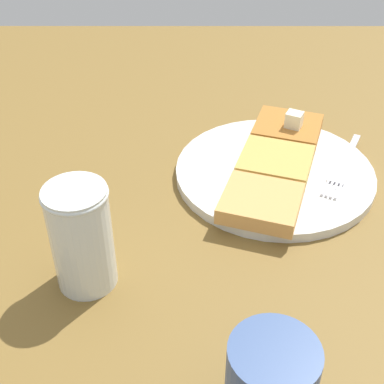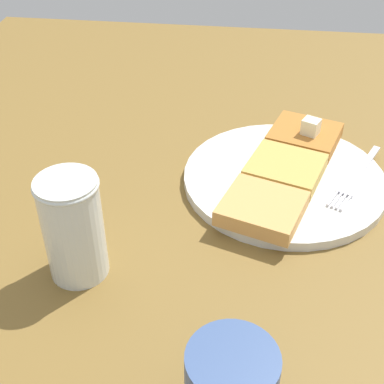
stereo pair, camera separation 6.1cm
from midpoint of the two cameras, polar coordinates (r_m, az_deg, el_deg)
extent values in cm
cube|color=brown|center=(72.91, 6.72, 1.06)|extent=(109.27, 109.27, 2.75)
cylinder|color=silver|center=(71.00, 12.22, 1.27)|extent=(26.07, 26.07, 1.28)
torus|color=#553520|center=(70.86, 12.24, 1.42)|extent=(26.07, 26.07, 0.80)
cube|color=#B26E2D|center=(77.52, 14.13, 5.74)|extent=(10.86, 11.21, 1.98)
cube|color=gold|center=(70.07, 12.39, 2.35)|extent=(10.86, 11.21, 1.98)
cube|color=tan|center=(63.01, 10.25, -1.83)|extent=(10.86, 11.21, 1.98)
cube|color=#F4EFCB|center=(75.78, 14.84, 6.68)|extent=(2.73, 2.83, 2.19)
cube|color=silver|center=(75.31, 20.20, 2.69)|extent=(9.37, 5.22, 0.36)
cube|color=silver|center=(70.05, 18.69, 0.25)|extent=(3.48, 3.21, 0.36)
cube|color=silver|center=(67.52, 18.56, -1.26)|extent=(3.01, 1.70, 0.36)
cube|color=silver|center=(67.60, 18.12, -1.11)|extent=(3.01, 1.70, 0.36)
cube|color=silver|center=(67.69, 17.69, -0.95)|extent=(3.01, 1.70, 0.36)
cube|color=silver|center=(67.78, 17.26, -0.79)|extent=(3.01, 1.70, 0.36)
cylinder|color=#441905|center=(55.88, -9.25, -5.52)|extent=(5.69, 5.69, 7.75)
cylinder|color=silver|center=(54.55, -9.46, -3.96)|extent=(6.19, 6.19, 11.79)
torus|color=silver|center=(51.17, -10.07, 0.63)|extent=(6.44, 6.44, 0.50)
camera|label=1|loc=(0.03, -87.14, 2.18)|focal=50.00mm
camera|label=2|loc=(0.03, 92.86, -2.18)|focal=50.00mm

